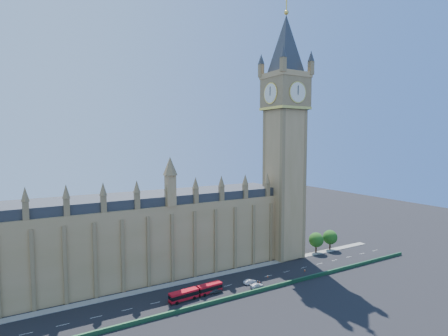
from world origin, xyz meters
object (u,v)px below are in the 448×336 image
car_grey (215,290)px  car_silver (250,282)px  red_bus (196,292)px  car_white (257,285)px

car_grey → car_silver: (13.02, 0.39, -0.03)m
red_bus → car_white: red_bus is taller
car_grey → car_white: 13.62m
car_silver → red_bus: bearing=91.4°
car_white → red_bus: bearing=79.5°
red_bus → car_grey: red_bus is taller
car_grey → car_silver: 13.02m
car_grey → car_white: (13.28, -2.99, -0.09)m
car_grey → car_silver: size_ratio=1.01×
car_grey → car_white: bearing=-99.0°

